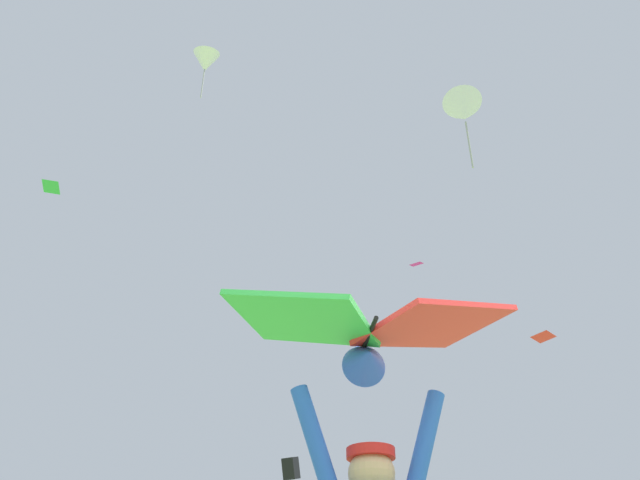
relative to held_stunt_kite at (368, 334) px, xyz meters
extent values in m
sphere|color=tan|center=(0.00, 0.06, -0.71)|extent=(0.23, 0.23, 0.23)
cylinder|color=red|center=(0.00, 0.06, -0.62)|extent=(0.26, 0.26, 0.05)
cylinder|color=blue|center=(0.27, 0.04, -0.59)|extent=(0.28, 0.11, 0.62)
cylinder|color=blue|center=(-0.26, 0.08, -0.59)|extent=(0.28, 0.11, 0.62)
cylinder|color=black|center=(0.00, 0.06, -0.02)|extent=(0.07, 0.59, 0.02)
cube|color=red|center=(0.35, -0.05, 0.05)|extent=(0.86, 0.80, 0.18)
cube|color=green|center=(-0.36, 0.00, 0.05)|extent=(0.90, 0.86, 0.18)
cone|color=blue|center=(0.00, 0.06, -0.12)|extent=(0.25, 0.22, 0.24)
cone|color=white|center=(-1.86, 14.39, 17.34)|extent=(1.25, 1.42, 1.10)
cylinder|color=#A4A4A4|center=(-1.86, 14.39, 16.24)|extent=(0.04, 0.04, 1.43)
cone|color=white|center=(4.92, 8.02, 10.09)|extent=(1.17, 1.23, 1.07)
cylinder|color=#A4A4A4|center=(4.92, 8.02, 8.99)|extent=(0.04, 0.04, 1.44)
pyramid|color=green|center=(-6.82, 17.19, 12.90)|extent=(0.84, 0.82, 0.28)
cube|color=black|center=(4.11, 30.81, 6.75)|extent=(1.08, 1.12, 1.20)
pyramid|color=red|center=(9.48, 14.03, 7.04)|extent=(0.71, 0.72, 0.12)
pyramid|color=#DB2393|center=(8.27, 21.32, 13.77)|extent=(0.59, 0.56, 0.29)
camera|label=1|loc=(-0.86, -3.12, -1.47)|focal=36.89mm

